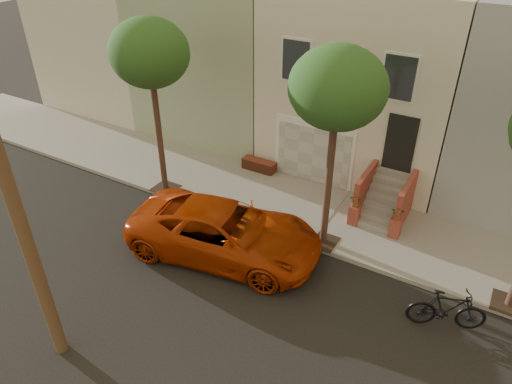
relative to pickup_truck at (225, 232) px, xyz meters
The scene contains 7 objects.
ground 2.63m from the pickup_truck, 53.04° to the right, with size 90.00×90.00×0.00m, color black.
sidewalk 3.75m from the pickup_truck, 65.92° to the left, with size 40.00×3.70×0.15m, color gray.
house_row 9.73m from the pickup_truck, 80.73° to the left, with size 33.10×11.70×7.00m.
tree_left 6.26m from the pickup_truck, 154.51° to the left, with size 2.70×2.57×6.30m.
tree_mid 5.43m from the pickup_truck, 37.33° to the left, with size 2.70×2.57×6.30m.
pickup_truck is the anchor object (origin of this frame).
motorcycle 6.60m from the pickup_truck, ahead, with size 0.57×2.01×1.21m, color black.
Camera 1 is at (5.13, -7.52, 9.61)m, focal length 32.92 mm.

